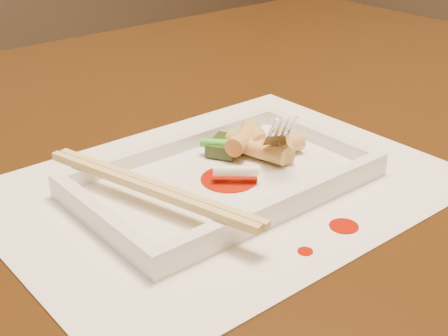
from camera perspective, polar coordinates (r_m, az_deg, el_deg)
table at (r=0.70m, az=-4.66°, el=-5.30°), size 1.40×0.90×0.75m
placemat at (r=0.56m, az=-0.00°, el=-1.70°), size 0.40×0.30×0.00m
sauce_splatter_a at (r=0.51m, az=10.90°, el=-5.24°), size 0.02×0.02×0.00m
sauce_splatter_b at (r=0.48m, az=7.44°, el=-7.56°), size 0.01×0.01×0.00m
plate_base at (r=0.56m, az=-0.00°, el=-1.28°), size 0.26×0.16×0.01m
plate_rim_far at (r=0.61m, az=-4.45°, el=2.14°), size 0.26×0.01×0.01m
plate_rim_near at (r=0.51m, az=5.34°, el=-3.18°), size 0.26×0.01×0.01m
plate_rim_left at (r=0.50m, az=-11.12°, el=-4.40°), size 0.01×0.14×0.01m
plate_rim_right at (r=0.64m, az=8.65°, el=2.95°), size 0.01×0.14×0.01m
veg_piece at (r=0.60m, az=0.13°, el=2.04°), size 0.05×0.04×0.01m
scallion_white at (r=0.55m, az=1.10°, el=-0.26°), size 0.04×0.03×0.01m
scallion_green at (r=0.59m, az=1.89°, el=2.09°), size 0.06×0.07×0.01m
chopstick_a at (r=0.51m, az=-7.12°, el=-1.88°), size 0.06×0.21×0.01m
chopstick_b at (r=0.51m, az=-6.38°, el=-1.61°), size 0.06×0.21×0.01m
fork at (r=0.59m, az=4.19°, el=8.18°), size 0.09×0.10×0.14m
sauce_blob_0 at (r=0.56m, az=0.46°, el=-1.02°), size 0.05×0.05×0.00m
rice_cake_0 at (r=0.60m, az=5.29°, el=2.13°), size 0.05×0.03×0.02m
rice_cake_1 at (r=0.60m, az=5.40°, el=2.05°), size 0.05×0.05×0.02m
rice_cake_2 at (r=0.60m, az=1.65°, el=2.65°), size 0.05×0.04×0.02m
rice_cake_3 at (r=0.59m, az=3.64°, el=1.58°), size 0.03×0.05×0.02m
rice_cake_4 at (r=0.60m, az=2.18°, el=2.21°), size 0.03×0.05×0.02m
rice_cake_5 at (r=0.61m, az=2.87°, el=3.06°), size 0.03×0.04×0.02m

